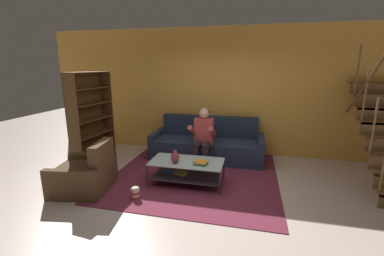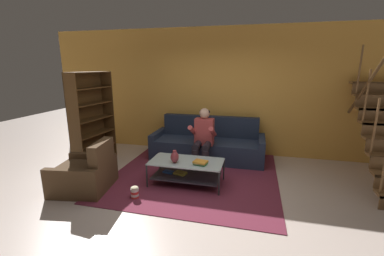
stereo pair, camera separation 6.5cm
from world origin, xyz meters
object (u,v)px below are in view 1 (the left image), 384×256
at_px(couch, 207,145).
at_px(person_seated_center, 203,136).
at_px(armchair, 86,175).
at_px(coffee_table, 186,169).
at_px(vase, 175,157).
at_px(bookshelf, 89,126).
at_px(popcorn_tub, 135,193).
at_px(book_stack, 201,163).

xyz_separation_m(couch, person_seated_center, (0.00, -0.53, 0.36)).
distance_m(couch, armchair, 2.62).
relative_size(coffee_table, armchair, 1.28).
bearing_deg(coffee_table, couch, 84.51).
xyz_separation_m(coffee_table, vase, (-0.16, -0.13, 0.25)).
distance_m(bookshelf, popcorn_tub, 2.10).
distance_m(vase, armchair, 1.52).
bearing_deg(person_seated_center, vase, -106.78).
xyz_separation_m(person_seated_center, bookshelf, (-2.34, -0.35, 0.16)).
xyz_separation_m(person_seated_center, popcorn_tub, (-0.78, -1.55, -0.56)).
xyz_separation_m(armchair, popcorn_tub, (0.94, -0.10, -0.17)).
height_order(coffee_table, bookshelf, bookshelf).
relative_size(person_seated_center, armchair, 1.22).
xyz_separation_m(coffee_table, popcorn_tub, (-0.64, -0.70, -0.18)).
distance_m(couch, person_seated_center, 0.64).
distance_m(couch, book_stack, 1.50).
xyz_separation_m(coffee_table, bookshelf, (-2.21, 0.50, 0.53)).
height_order(coffee_table, book_stack, book_stack).
bearing_deg(couch, popcorn_tub, -110.48).
bearing_deg(person_seated_center, bookshelf, -171.61).
distance_m(coffee_table, book_stack, 0.35).
bearing_deg(vase, popcorn_tub, -130.01).
height_order(person_seated_center, coffee_table, person_seated_center).
relative_size(couch, person_seated_center, 2.04).
height_order(vase, popcorn_tub, vase).
distance_m(couch, coffee_table, 1.38).
relative_size(person_seated_center, book_stack, 4.79).
bearing_deg(popcorn_tub, armchair, 174.10).
distance_m(coffee_table, vase, 0.32).
relative_size(coffee_table, book_stack, 5.02).
xyz_separation_m(person_seated_center, armchair, (-1.71, -1.45, -0.39)).
relative_size(coffee_table, popcorn_tub, 6.37).
distance_m(bookshelf, armchair, 1.39).
distance_m(person_seated_center, bookshelf, 2.37).
bearing_deg(bookshelf, person_seated_center, 8.39).
xyz_separation_m(bookshelf, armchair, (0.63, -1.11, -0.55)).
relative_size(bookshelf, armchair, 1.94).
relative_size(couch, book_stack, 9.75).
bearing_deg(person_seated_center, armchair, -139.72).
distance_m(person_seated_center, vase, 1.03).
bearing_deg(popcorn_tub, book_stack, 32.79).
xyz_separation_m(couch, vase, (-0.29, -1.50, 0.22)).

